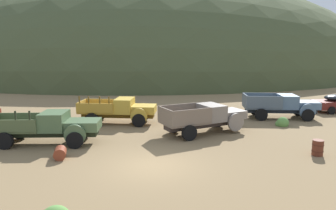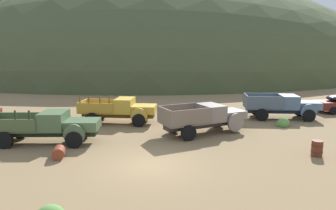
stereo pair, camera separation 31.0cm
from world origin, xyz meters
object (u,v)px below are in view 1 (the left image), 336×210
at_px(oil_drum_tipped, 60,153).
at_px(oil_drum_foreground, 318,148).
at_px(truck_primer_gray, 208,117).
at_px(truck_weathered_green, 53,127).
at_px(truck_faded_yellow, 123,110).
at_px(truck_chalk_blue, 285,106).

relative_size(oil_drum_tipped, oil_drum_foreground, 1.04).
xyz_separation_m(truck_primer_gray, oil_drum_tipped, (-9.09, -3.14, -0.73)).
height_order(truck_weathered_green, oil_drum_tipped, truck_weathered_green).
xyz_separation_m(truck_faded_yellow, truck_primer_gray, (5.27, -3.91, 0.03)).
distance_m(truck_weathered_green, truck_faded_yellow, 6.14).
distance_m(truck_weathered_green, truck_primer_gray, 9.75).
distance_m(truck_primer_gray, oil_drum_tipped, 9.64).
relative_size(truck_primer_gray, truck_chalk_blue, 1.01).
bearing_deg(truck_weathered_green, truck_chalk_blue, 21.06).
height_order(oil_drum_tipped, oil_drum_foreground, oil_drum_foreground).
bearing_deg(truck_chalk_blue, truck_weathered_green, -153.71).
bearing_deg(oil_drum_foreground, truck_primer_gray, 125.51).
xyz_separation_m(truck_faded_yellow, truck_chalk_blue, (12.77, -1.12, 0.02)).
height_order(truck_faded_yellow, oil_drum_tipped, truck_faded_yellow).
bearing_deg(truck_primer_gray, truck_faded_yellow, 129.76).
bearing_deg(oil_drum_tipped, truck_primer_gray, 19.04).
bearing_deg(oil_drum_foreground, truck_chalk_blue, 67.41).
bearing_deg(truck_primer_gray, oil_drum_foreground, -68.15).
relative_size(truck_weathered_green, truck_primer_gray, 1.08).
height_order(truck_weathered_green, truck_faded_yellow, same).
xyz_separation_m(truck_weathered_green, truck_faded_yellow, (4.47, 4.20, -0.01)).
height_order(truck_faded_yellow, truck_chalk_blue, truck_faded_yellow).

